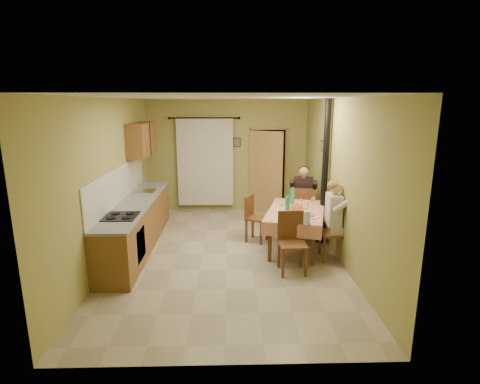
{
  "coord_description": "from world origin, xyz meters",
  "views": [
    {
      "loc": [
        0.07,
        -6.44,
        2.71
      ],
      "look_at": [
        0.25,
        0.1,
        1.15
      ],
      "focal_mm": 28.0,
      "sensor_mm": 36.0,
      "label": 1
    }
  ],
  "objects_px": {
    "chair_far": "(302,218)",
    "dining_table": "(295,229)",
    "chair_right": "(334,243)",
    "man_far": "(303,191)",
    "stove_flue": "(324,192)",
    "chair_near": "(292,255)",
    "chair_left": "(256,227)",
    "man_right": "(335,211)"
  },
  "relations": [
    {
      "from": "chair_far",
      "to": "dining_table",
      "type": "bearing_deg",
      "value": -94.41
    },
    {
      "from": "chair_right",
      "to": "man_far",
      "type": "height_order",
      "value": "man_far"
    },
    {
      "from": "stove_flue",
      "to": "chair_far",
      "type": "bearing_deg",
      "value": 113.55
    },
    {
      "from": "dining_table",
      "to": "chair_right",
      "type": "bearing_deg",
      "value": -23.92
    },
    {
      "from": "chair_near",
      "to": "chair_far",
      "type": "bearing_deg",
      "value": -107.79
    },
    {
      "from": "chair_near",
      "to": "stove_flue",
      "type": "relative_size",
      "value": 0.35
    },
    {
      "from": "chair_near",
      "to": "stove_flue",
      "type": "distance_m",
      "value": 1.75
    },
    {
      "from": "chair_near",
      "to": "chair_right",
      "type": "distance_m",
      "value": 0.97
    },
    {
      "from": "chair_left",
      "to": "chair_far",
      "type": "bearing_deg",
      "value": 145.96
    },
    {
      "from": "chair_right",
      "to": "chair_left",
      "type": "height_order",
      "value": "chair_right"
    },
    {
      "from": "chair_far",
      "to": "man_right",
      "type": "bearing_deg",
      "value": -66.04
    },
    {
      "from": "chair_right",
      "to": "man_far",
      "type": "relative_size",
      "value": 0.73
    },
    {
      "from": "chair_near",
      "to": "chair_left",
      "type": "relative_size",
      "value": 1.07
    },
    {
      "from": "dining_table",
      "to": "stove_flue",
      "type": "relative_size",
      "value": 0.67
    },
    {
      "from": "dining_table",
      "to": "chair_right",
      "type": "xyz_separation_m",
      "value": [
        0.61,
        -0.5,
        -0.09
      ]
    },
    {
      "from": "dining_table",
      "to": "chair_right",
      "type": "distance_m",
      "value": 0.8
    },
    {
      "from": "chair_far",
      "to": "man_right",
      "type": "height_order",
      "value": "man_right"
    },
    {
      "from": "dining_table",
      "to": "stove_flue",
      "type": "bearing_deg",
      "value": 46.22
    },
    {
      "from": "chair_far",
      "to": "chair_left",
      "type": "bearing_deg",
      "value": -137.57
    },
    {
      "from": "chair_far",
      "to": "man_right",
      "type": "relative_size",
      "value": 0.71
    },
    {
      "from": "chair_left",
      "to": "stove_flue",
      "type": "xyz_separation_m",
      "value": [
        1.31,
        -0.07,
        0.74
      ]
    },
    {
      "from": "dining_table",
      "to": "man_right",
      "type": "bearing_deg",
      "value": -24.61
    },
    {
      "from": "chair_right",
      "to": "chair_left",
      "type": "bearing_deg",
      "value": 57.31
    },
    {
      "from": "dining_table",
      "to": "man_right",
      "type": "xyz_separation_m",
      "value": [
        0.6,
        -0.5,
        0.5
      ]
    },
    {
      "from": "chair_near",
      "to": "dining_table",
      "type": "bearing_deg",
      "value": -105.03
    },
    {
      "from": "dining_table",
      "to": "man_right",
      "type": "relative_size",
      "value": 1.36
    },
    {
      "from": "chair_near",
      "to": "chair_right",
      "type": "height_order",
      "value": "chair_right"
    },
    {
      "from": "chair_far",
      "to": "chair_left",
      "type": "height_order",
      "value": "chair_far"
    },
    {
      "from": "chair_left",
      "to": "man_right",
      "type": "bearing_deg",
      "value": 81.91
    },
    {
      "from": "chair_near",
      "to": "stove_flue",
      "type": "bearing_deg",
      "value": -123.65
    },
    {
      "from": "chair_right",
      "to": "chair_far",
      "type": "bearing_deg",
      "value": 13.17
    },
    {
      "from": "dining_table",
      "to": "chair_left",
      "type": "distance_m",
      "value": 0.83
    },
    {
      "from": "chair_near",
      "to": "chair_left",
      "type": "height_order",
      "value": "chair_near"
    },
    {
      "from": "dining_table",
      "to": "man_far",
      "type": "bearing_deg",
      "value": 87.34
    },
    {
      "from": "chair_far",
      "to": "chair_left",
      "type": "xyz_separation_m",
      "value": [
        -1.04,
        -0.57,
        -0.0
      ]
    },
    {
      "from": "chair_near",
      "to": "man_right",
      "type": "distance_m",
      "value": 1.13
    },
    {
      "from": "chair_far",
      "to": "man_right",
      "type": "xyz_separation_m",
      "value": [
        0.27,
        -1.49,
        0.59
      ]
    },
    {
      "from": "chair_left",
      "to": "stove_flue",
      "type": "bearing_deg",
      "value": 114.27
    },
    {
      "from": "chair_right",
      "to": "man_far",
      "type": "distance_m",
      "value": 1.64
    },
    {
      "from": "chair_left",
      "to": "stove_flue",
      "type": "distance_m",
      "value": 1.51
    },
    {
      "from": "man_far",
      "to": "stove_flue",
      "type": "distance_m",
      "value": 0.72
    },
    {
      "from": "chair_far",
      "to": "man_far",
      "type": "distance_m",
      "value": 0.59
    }
  ]
}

